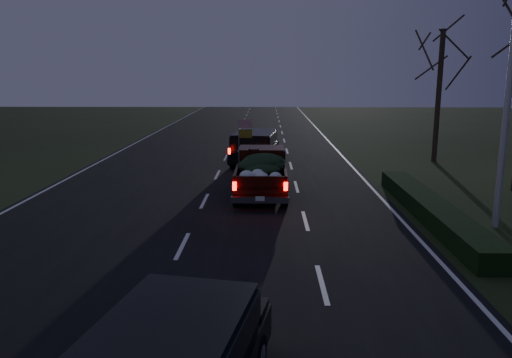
# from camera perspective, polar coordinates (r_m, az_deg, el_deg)

# --- Properties ---
(ground) EXTENTS (120.00, 120.00, 0.00)m
(ground) POSITION_cam_1_polar(r_m,az_deg,el_deg) (14.13, -8.40, -7.62)
(ground) COLOR black
(ground) RESTS_ON ground
(road_asphalt) EXTENTS (14.00, 120.00, 0.02)m
(road_asphalt) POSITION_cam_1_polar(r_m,az_deg,el_deg) (14.13, -8.40, -7.58)
(road_asphalt) COLOR black
(road_asphalt) RESTS_ON ground
(hedge_row) EXTENTS (1.00, 10.00, 0.60)m
(hedge_row) POSITION_cam_1_polar(r_m,az_deg,el_deg) (17.59, 19.34, -3.25)
(hedge_row) COLOR black
(hedge_row) RESTS_ON ground
(bare_tree_far) EXTENTS (3.60, 3.60, 7.00)m
(bare_tree_far) POSITION_cam_1_polar(r_m,az_deg,el_deg) (28.64, 20.38, 12.25)
(bare_tree_far) COLOR black
(bare_tree_far) RESTS_ON ground
(pickup_truck) EXTENTS (1.97, 5.08, 2.66)m
(pickup_truck) POSITION_cam_1_polar(r_m,az_deg,el_deg) (19.65, 0.61, 1.06)
(pickup_truck) COLOR black
(pickup_truck) RESTS_ON ground
(lead_suv) EXTENTS (2.62, 5.13, 1.41)m
(lead_suv) POSITION_cam_1_polar(r_m,az_deg,el_deg) (26.36, -0.13, 4.00)
(lead_suv) COLOR black
(lead_suv) RESTS_ON ground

